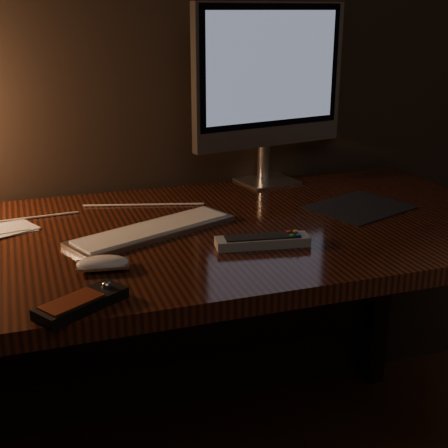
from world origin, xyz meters
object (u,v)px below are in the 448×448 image
object	(u,v)px
keyboard	(153,230)
media_remote	(81,303)
desk	(180,270)
monitor	(270,80)
tv_remote	(262,241)
mouse	(103,265)

from	to	relation	value
keyboard	media_remote	world-z (taller)	media_remote
desk	media_remote	xyz separation A→B (m)	(-0.27, -0.40, 0.14)
monitor	keyboard	world-z (taller)	monitor
desk	keyboard	bearing A→B (deg)	-140.16
media_remote	tv_remote	bearing A→B (deg)	-8.30
media_remote	keyboard	bearing A→B (deg)	27.28
keyboard	media_remote	bearing A→B (deg)	-143.49
mouse	media_remote	size ratio (longest dim) A/B	0.60
tv_remote	mouse	bearing A→B (deg)	-168.10
monitor	desk	bearing A→B (deg)	-153.84
desk	media_remote	size ratio (longest dim) A/B	9.41
mouse	desk	bearing A→B (deg)	56.50
monitor	tv_remote	world-z (taller)	monitor
tv_remote	media_remote	bearing A→B (deg)	-147.73
mouse	media_remote	world-z (taller)	media_remote
desk	mouse	xyz separation A→B (m)	(-0.22, -0.24, 0.14)
monitor	tv_remote	size ratio (longest dim) A/B	2.42
desk	keyboard	distance (m)	0.17
keyboard	mouse	world-z (taller)	mouse
desk	media_remote	world-z (taller)	media_remote
desk	media_remote	distance (m)	0.50
media_remote	tv_remote	xyz separation A→B (m)	(0.40, 0.18, 0.00)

